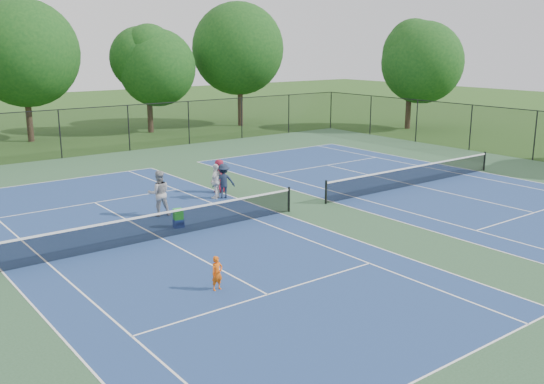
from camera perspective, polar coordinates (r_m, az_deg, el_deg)
ground at (r=26.18m, az=3.38°, el=-1.49°), size 140.00×140.00×0.00m
court_pad at (r=26.18m, az=3.38°, el=-1.48°), size 36.00×36.00×0.01m
tennis_court_left at (r=22.39m, az=-10.36°, el=-4.10°), size 12.00×23.83×1.07m
tennis_court_right at (r=31.06m, az=13.22°, el=0.79°), size 12.00×23.83×1.07m
perimeter_fence at (r=25.81m, az=3.43°, el=1.94°), size 36.08×36.08×3.02m
tree_back_b at (r=46.80m, az=-22.43°, el=12.43°), size 7.60×7.60×10.03m
tree_back_c at (r=49.09m, az=-11.63°, el=11.88°), size 6.00×6.00×8.40m
tree_back_d at (r=52.24m, az=-3.07°, el=13.71°), size 7.80×7.80×10.37m
tree_side_e at (r=51.57m, az=12.95°, el=12.26°), size 6.60×6.60×8.87m
child_player at (r=17.52m, az=-5.20°, el=-7.62°), size 0.39×0.27×1.02m
instructor at (r=25.15m, az=-10.58°, el=-0.12°), size 1.09×0.96×1.89m
bystander_a at (r=27.63m, az=-5.26°, el=1.02°), size 1.01×0.85×1.62m
bystander_b at (r=27.67m, az=-4.58°, el=1.03°), size 1.19×0.99×1.60m
bystander_c at (r=28.73m, az=-4.97°, el=1.51°), size 0.83×0.58×1.60m
ball_crate at (r=23.60m, az=-8.79°, el=-2.94°), size 0.40×0.32×0.33m
ball_hopper at (r=23.50m, az=-8.82°, el=-2.07°), size 0.38×0.32×0.42m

